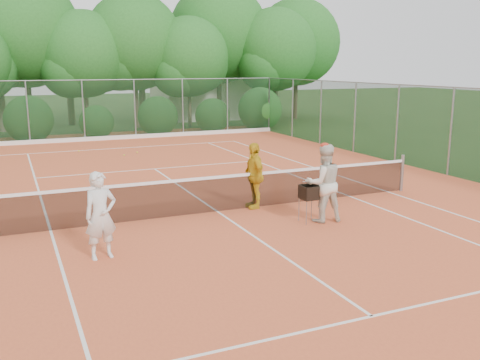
% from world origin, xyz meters
% --- Properties ---
extents(ground, '(120.00, 120.00, 0.00)m').
position_xyz_m(ground, '(0.00, 0.00, 0.00)').
color(ground, '#234117').
rests_on(ground, ground).
extents(clay_court, '(18.00, 36.00, 0.02)m').
position_xyz_m(clay_court, '(0.00, 0.00, 0.01)').
color(clay_court, '#DA5D32').
rests_on(clay_court, ground).
extents(club_building, '(8.00, 5.00, 3.00)m').
position_xyz_m(club_building, '(9.00, 24.00, 1.50)').
color(club_building, beige).
rests_on(club_building, ground).
extents(tennis_net, '(11.97, 0.10, 1.10)m').
position_xyz_m(tennis_net, '(0.00, 0.00, 0.53)').
color(tennis_net, gray).
rests_on(tennis_net, clay_court).
extents(player_white, '(0.69, 0.51, 1.73)m').
position_xyz_m(player_white, '(-3.30, -2.21, 0.89)').
color(player_white, silver).
rests_on(player_white, clay_court).
extents(player_center_grp, '(1.02, 0.85, 1.93)m').
position_xyz_m(player_center_grp, '(2.04, -1.77, 0.97)').
color(player_center_grp, silver).
rests_on(player_center_grp, clay_court).
extents(player_yellow, '(0.45, 1.04, 1.75)m').
position_xyz_m(player_yellow, '(1.05, 0.05, 0.89)').
color(player_yellow, gold).
rests_on(player_yellow, clay_court).
extents(ball_hopper, '(0.40, 0.40, 0.91)m').
position_xyz_m(ball_hopper, '(1.70, -1.70, 0.74)').
color(ball_hopper, gray).
rests_on(ball_hopper, clay_court).
extents(stray_ball_a, '(0.07, 0.07, 0.07)m').
position_xyz_m(stray_ball_a, '(-0.43, 9.70, 0.05)').
color(stray_ball_a, '#C3D732').
rests_on(stray_ball_a, clay_court).
extents(stray_ball_b, '(0.07, 0.07, 0.07)m').
position_xyz_m(stray_ball_b, '(-2.02, 11.60, 0.05)').
color(stray_ball_b, yellow).
rests_on(stray_ball_b, clay_court).
extents(stray_ball_c, '(0.07, 0.07, 0.07)m').
position_xyz_m(stray_ball_c, '(0.24, 10.21, 0.05)').
color(stray_ball_c, yellow).
rests_on(stray_ball_c, clay_court).
extents(court_markings, '(11.03, 23.83, 0.01)m').
position_xyz_m(court_markings, '(0.00, 0.00, 0.02)').
color(court_markings, white).
rests_on(court_markings, clay_court).
extents(fence_back, '(18.07, 0.07, 3.00)m').
position_xyz_m(fence_back, '(0.00, 15.00, 1.52)').
color(fence_back, '#19381E').
rests_on(fence_back, clay_court).
extents(tropical_treeline, '(32.10, 8.49, 15.03)m').
position_xyz_m(tropical_treeline, '(1.43, 20.22, 5.11)').
color(tropical_treeline, brown).
rests_on(tropical_treeline, ground).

